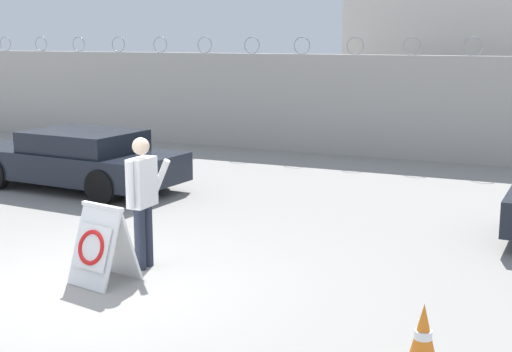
{
  "coord_description": "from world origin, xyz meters",
  "views": [
    {
      "loc": [
        5.36,
        -6.86,
        3.1
      ],
      "look_at": [
        1.41,
        1.84,
        1.22
      ],
      "focal_mm": 50.0,
      "sensor_mm": 36.0,
      "label": 1
    }
  ],
  "objects_px": {
    "traffic_cone_near": "(423,341)",
    "security_guard": "(143,196)",
    "barricade_sign": "(101,244)",
    "parked_car_front_coupe": "(78,159)"
  },
  "relations": [
    {
      "from": "barricade_sign",
      "to": "parked_car_front_coupe",
      "type": "relative_size",
      "value": 0.22
    },
    {
      "from": "traffic_cone_near",
      "to": "parked_car_front_coupe",
      "type": "bearing_deg",
      "value": 146.48
    },
    {
      "from": "traffic_cone_near",
      "to": "parked_car_front_coupe",
      "type": "xyz_separation_m",
      "value": [
        -8.16,
        5.41,
        0.27
      ]
    },
    {
      "from": "barricade_sign",
      "to": "security_guard",
      "type": "height_order",
      "value": "security_guard"
    },
    {
      "from": "barricade_sign",
      "to": "security_guard",
      "type": "xyz_separation_m",
      "value": [
        0.16,
        0.74,
        0.5
      ]
    },
    {
      "from": "traffic_cone_near",
      "to": "parked_car_front_coupe",
      "type": "distance_m",
      "value": 9.79
    },
    {
      "from": "barricade_sign",
      "to": "traffic_cone_near",
      "type": "height_order",
      "value": "barricade_sign"
    },
    {
      "from": "traffic_cone_near",
      "to": "security_guard",
      "type": "bearing_deg",
      "value": 158.35
    },
    {
      "from": "traffic_cone_near",
      "to": "parked_car_front_coupe",
      "type": "height_order",
      "value": "parked_car_front_coupe"
    },
    {
      "from": "barricade_sign",
      "to": "security_guard",
      "type": "bearing_deg",
      "value": 88.91
    }
  ]
}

